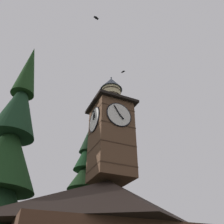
{
  "coord_description": "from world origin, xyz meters",
  "views": [
    {
      "loc": [
        8.44,
        14.92,
        1.41
      ],
      "look_at": [
        1.19,
        -0.84,
        12.87
      ],
      "focal_mm": 37.5,
      "sensor_mm": 36.0,
      "label": 1
    }
  ],
  "objects_px": {
    "flying_bird_high": "(96,18)",
    "flying_bird_low": "(123,72)",
    "pine_tree_behind": "(85,207)",
    "pine_tree_aside": "(3,167)",
    "moon": "(126,178)",
    "clock_tower": "(111,130)"
  },
  "relations": [
    {
      "from": "pine_tree_behind",
      "to": "moon",
      "type": "relative_size",
      "value": 5.98
    },
    {
      "from": "pine_tree_aside",
      "to": "clock_tower",
      "type": "bearing_deg",
      "value": 156.34
    },
    {
      "from": "pine_tree_aside",
      "to": "moon",
      "type": "height_order",
      "value": "pine_tree_aside"
    },
    {
      "from": "moon",
      "to": "flying_bird_low",
      "type": "bearing_deg",
      "value": 62.16
    },
    {
      "from": "flying_bird_high",
      "to": "pine_tree_behind",
      "type": "bearing_deg",
      "value": -108.55
    },
    {
      "from": "flying_bird_high",
      "to": "flying_bird_low",
      "type": "bearing_deg",
      "value": -134.68
    },
    {
      "from": "clock_tower",
      "to": "flying_bird_high",
      "type": "bearing_deg",
      "value": 45.42
    },
    {
      "from": "moon",
      "to": "flying_bird_low",
      "type": "relative_size",
      "value": 4.39
    },
    {
      "from": "flying_bird_low",
      "to": "pine_tree_behind",
      "type": "bearing_deg",
      "value": -37.99
    },
    {
      "from": "pine_tree_aside",
      "to": "moon",
      "type": "xyz_separation_m",
      "value": [
        -25.63,
        -27.84,
        10.51
      ]
    },
    {
      "from": "pine_tree_behind",
      "to": "flying_bird_low",
      "type": "relative_size",
      "value": 26.25
    },
    {
      "from": "flying_bird_high",
      "to": "flying_bird_low",
      "type": "distance_m",
      "value": 8.6
    },
    {
      "from": "moon",
      "to": "flying_bird_high",
      "type": "distance_m",
      "value": 40.21
    },
    {
      "from": "clock_tower",
      "to": "flying_bird_low",
      "type": "distance_m",
      "value": 11.52
    },
    {
      "from": "clock_tower",
      "to": "moon",
      "type": "xyz_separation_m",
      "value": [
        -17.92,
        -31.22,
        7.12
      ]
    },
    {
      "from": "pine_tree_behind",
      "to": "pine_tree_aside",
      "type": "xyz_separation_m",
      "value": [
        7.62,
        2.17,
        1.86
      ]
    },
    {
      "from": "pine_tree_behind",
      "to": "pine_tree_aside",
      "type": "bearing_deg",
      "value": 15.92
    },
    {
      "from": "clock_tower",
      "to": "flying_bird_high",
      "type": "distance_m",
      "value": 10.91
    },
    {
      "from": "pine_tree_behind",
      "to": "flying_bird_low",
      "type": "xyz_separation_m",
      "value": [
        -3.16,
        2.47,
        15.92
      ]
    },
    {
      "from": "pine_tree_behind",
      "to": "flying_bird_high",
      "type": "distance_m",
      "value": 17.77
    },
    {
      "from": "pine_tree_behind",
      "to": "pine_tree_aside",
      "type": "relative_size",
      "value": 0.66
    },
    {
      "from": "pine_tree_behind",
      "to": "moon",
      "type": "height_order",
      "value": "moon"
    }
  ]
}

